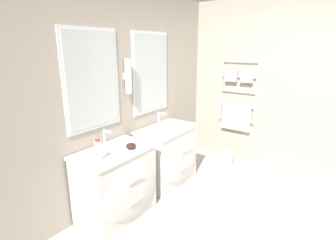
{
  "coord_description": "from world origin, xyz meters",
  "views": [
    {
      "loc": [
        -2.36,
        -0.37,
        1.89
      ],
      "look_at": [
        0.05,
        1.34,
        1.06
      ],
      "focal_mm": 28.0,
      "sensor_mm": 36.0,
      "label": 1
    }
  ],
  "objects_px": {
    "vanity_right": "(169,155)",
    "waste_bin": "(227,157)",
    "vanity_left": "(118,183)",
    "amenity_bowl": "(131,146)",
    "toiletry_bottle": "(98,151)"
  },
  "relations": [
    {
      "from": "toiletry_bottle",
      "to": "amenity_bowl",
      "type": "distance_m",
      "value": 0.41
    },
    {
      "from": "vanity_left",
      "to": "waste_bin",
      "type": "bearing_deg",
      "value": -13.01
    },
    {
      "from": "waste_bin",
      "to": "toiletry_bottle",
      "type": "bearing_deg",
      "value": 169.78
    },
    {
      "from": "vanity_right",
      "to": "toiletry_bottle",
      "type": "height_order",
      "value": "toiletry_bottle"
    },
    {
      "from": "toiletry_bottle",
      "to": "amenity_bowl",
      "type": "height_order",
      "value": "toiletry_bottle"
    },
    {
      "from": "vanity_right",
      "to": "waste_bin",
      "type": "height_order",
      "value": "vanity_right"
    },
    {
      "from": "toiletry_bottle",
      "to": "waste_bin",
      "type": "height_order",
      "value": "toiletry_bottle"
    },
    {
      "from": "vanity_right",
      "to": "waste_bin",
      "type": "xyz_separation_m",
      "value": [
        1.01,
        -0.46,
        -0.29
      ]
    },
    {
      "from": "toiletry_bottle",
      "to": "amenity_bowl",
      "type": "relative_size",
      "value": 1.96
    },
    {
      "from": "vanity_right",
      "to": "toiletry_bottle",
      "type": "relative_size",
      "value": 3.91
    },
    {
      "from": "vanity_left",
      "to": "amenity_bowl",
      "type": "xyz_separation_m",
      "value": [
        0.13,
        -0.1,
        0.43
      ]
    },
    {
      "from": "vanity_left",
      "to": "waste_bin",
      "type": "distance_m",
      "value": 2.08
    },
    {
      "from": "toiletry_bottle",
      "to": "waste_bin",
      "type": "xyz_separation_m",
      "value": [
        2.28,
        -0.41,
        -0.79
      ]
    },
    {
      "from": "amenity_bowl",
      "to": "waste_bin",
      "type": "xyz_separation_m",
      "value": [
        1.87,
        -0.36,
        -0.72
      ]
    },
    {
      "from": "vanity_left",
      "to": "toiletry_bottle",
      "type": "height_order",
      "value": "toiletry_bottle"
    }
  ]
}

